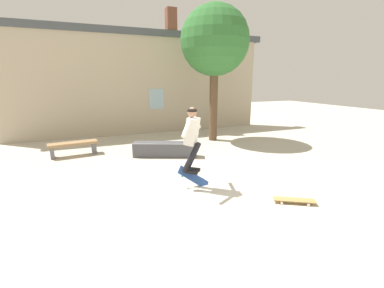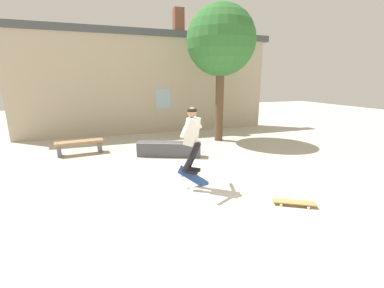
{
  "view_description": "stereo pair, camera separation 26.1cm",
  "coord_description": "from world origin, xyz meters",
  "px_view_note": "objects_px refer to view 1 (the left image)",
  "views": [
    {
      "loc": [
        -2.39,
        -4.26,
        2.41
      ],
      "look_at": [
        -0.34,
        0.81,
        1.04
      ],
      "focal_mm": 24.0,
      "sensor_mm": 36.0,
      "label": 1
    },
    {
      "loc": [
        -2.14,
        -4.36,
        2.41
      ],
      "look_at": [
        -0.34,
        0.81,
        1.04
      ],
      "focal_mm": 24.0,
      "sensor_mm": 36.0,
      "label": 2
    }
  ],
  "objects_px": {
    "tree_right": "(215,42)",
    "skate_ledge": "(165,149)",
    "skater": "(192,134)",
    "skateboard_resting": "(294,200)",
    "park_bench": "(73,146)",
    "skateboard_flipping": "(193,178)"
  },
  "relations": [
    {
      "from": "tree_right",
      "to": "skate_ledge",
      "type": "relative_size",
      "value": 2.55
    },
    {
      "from": "skater",
      "to": "skateboard_resting",
      "type": "relative_size",
      "value": 1.83
    },
    {
      "from": "park_bench",
      "to": "skateboard_flipping",
      "type": "height_order",
      "value": "skateboard_flipping"
    },
    {
      "from": "park_bench",
      "to": "skateboard_flipping",
      "type": "distance_m",
      "value": 4.63
    },
    {
      "from": "tree_right",
      "to": "park_bench",
      "type": "bearing_deg",
      "value": -176.34
    },
    {
      "from": "park_bench",
      "to": "skater",
      "type": "height_order",
      "value": "skater"
    },
    {
      "from": "tree_right",
      "to": "skateboard_flipping",
      "type": "distance_m",
      "value": 6.02
    },
    {
      "from": "skate_ledge",
      "to": "skater",
      "type": "bearing_deg",
      "value": -69.55
    },
    {
      "from": "skateboard_flipping",
      "to": "skater",
      "type": "bearing_deg",
      "value": -116.91
    },
    {
      "from": "skater",
      "to": "skateboard_flipping",
      "type": "distance_m",
      "value": 1.05
    },
    {
      "from": "skate_ledge",
      "to": "skateboard_resting",
      "type": "relative_size",
      "value": 2.53
    },
    {
      "from": "skateboard_resting",
      "to": "tree_right",
      "type": "bearing_deg",
      "value": 110.79
    },
    {
      "from": "tree_right",
      "to": "skateboard_resting",
      "type": "relative_size",
      "value": 6.45
    },
    {
      "from": "park_bench",
      "to": "skate_ledge",
      "type": "xyz_separation_m",
      "value": [
        2.74,
        -1.22,
        -0.08
      ]
    },
    {
      "from": "tree_right",
      "to": "skate_ledge",
      "type": "bearing_deg",
      "value": -147.91
    },
    {
      "from": "tree_right",
      "to": "skater",
      "type": "relative_size",
      "value": 3.53
    },
    {
      "from": "park_bench",
      "to": "skater",
      "type": "relative_size",
      "value": 1.05
    },
    {
      "from": "skate_ledge",
      "to": "skateboard_flipping",
      "type": "xyz_separation_m",
      "value": [
        -0.06,
        -2.55,
        -0.03
      ]
    },
    {
      "from": "skater",
      "to": "skateboard_resting",
      "type": "xyz_separation_m",
      "value": [
        1.62,
        -1.46,
        -1.19
      ]
    },
    {
      "from": "skateboard_resting",
      "to": "skate_ledge",
      "type": "bearing_deg",
      "value": 140.81
    },
    {
      "from": "skater",
      "to": "skateboard_flipping",
      "type": "relative_size",
      "value": 1.9
    },
    {
      "from": "skateboard_flipping",
      "to": "skate_ledge",
      "type": "bearing_deg",
      "value": 99.48
    }
  ]
}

